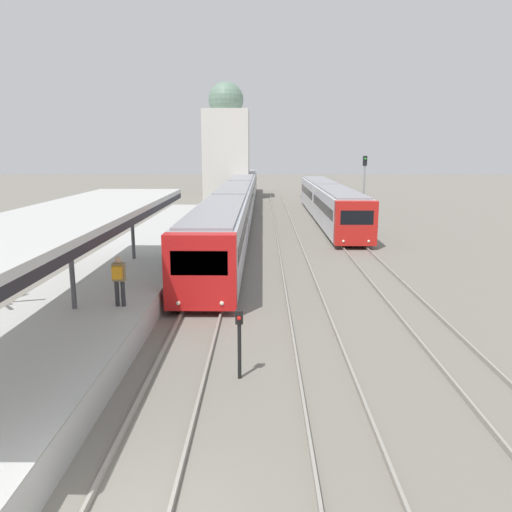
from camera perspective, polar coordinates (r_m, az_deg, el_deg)
platform_canopy at (r=16.59m, az=-20.59°, el=4.29°), size 4.00×18.93×3.13m
person_on_platform at (r=16.74m, az=-15.41°, el=-2.34°), size 0.40×0.40×1.66m
train_near at (r=47.03m, az=-1.97°, el=6.88°), size 2.63×59.35×3.16m
train_far at (r=43.83m, az=8.21°, el=6.34°), size 2.56×27.16×3.08m
signal_post_near at (r=13.19m, az=-1.92°, el=-9.22°), size 0.20×0.21×1.88m
signal_mast_far at (r=37.39m, az=12.23°, el=7.91°), size 0.28×0.29×5.55m
distant_domed_building at (r=62.66m, az=-3.39°, el=12.58°), size 5.47×5.47×13.99m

